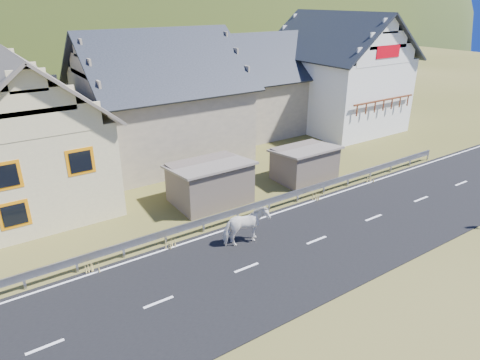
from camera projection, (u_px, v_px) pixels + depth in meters
ground at (316, 241)px, 20.10m from camera, size 160.00×160.00×0.00m
road at (316, 241)px, 20.09m from camera, size 60.00×7.00×0.04m
lane_markings at (316, 240)px, 20.08m from camera, size 60.00×6.60×0.01m
guardrail at (269, 202)px, 22.69m from camera, size 28.10×0.09×0.75m
shed_left at (210, 183)px, 23.61m from camera, size 4.30×3.30×2.40m
shed_right at (304, 164)px, 26.59m from camera, size 3.80×2.90×2.20m
house_cream at (24, 125)px, 22.45m from camera, size 7.80×9.80×8.30m
house_stone_a at (159, 91)px, 29.23m from camera, size 10.80×9.80×8.90m
house_stone_b at (259, 79)px, 36.02m from camera, size 9.80×8.80×8.10m
house_white at (337, 67)px, 36.46m from camera, size 8.80×10.80×9.70m
mountain at (6, 81)px, 168.10m from camera, size 440.00×280.00×260.00m
horse at (246, 226)px, 19.49m from camera, size 1.18×2.20×1.78m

